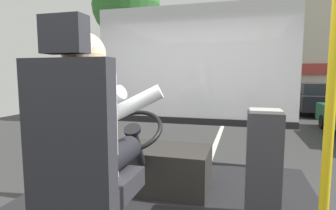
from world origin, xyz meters
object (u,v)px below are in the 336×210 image
(handrail_pole, at_px, (333,65))
(fare_box, at_px, (263,166))
(parked_car_silver, at_px, (287,87))
(parked_car_black, at_px, (316,98))
(driver_seat, at_px, (82,167))
(bus_driver, at_px, (91,125))
(parked_car_blue, at_px, (300,91))
(steering_console, at_px, (152,166))

(handrail_pole, distance_m, fare_box, 1.04)
(parked_car_silver, bearing_deg, parked_car_black, -91.60)
(driver_seat, distance_m, parked_car_black, 13.19)
(bus_driver, distance_m, parked_car_silver, 23.32)
(handrail_pole, xyz_separation_m, parked_car_silver, (3.18, 22.87, -1.09))
(fare_box, height_order, parked_car_black, fare_box)
(bus_driver, bearing_deg, parked_car_black, 71.71)
(fare_box, distance_m, parked_car_silver, 22.42)
(parked_car_black, bearing_deg, driver_seat, -108.14)
(handrail_pole, bearing_deg, driver_seat, -174.37)
(driver_seat, bearing_deg, parked_car_blue, 76.08)
(fare_box, bearing_deg, driver_seat, -140.04)
(driver_seat, distance_m, handrail_pole, 1.33)
(steering_console, bearing_deg, fare_box, -18.60)
(driver_seat, height_order, parked_car_black, driver_seat)
(parked_car_black, xyz_separation_m, parked_car_silver, (0.29, 10.47, 0.02))
(parked_car_black, distance_m, parked_car_blue, 5.20)
(parked_car_blue, distance_m, parked_car_silver, 5.28)
(bus_driver, distance_m, parked_car_blue, 18.16)
(bus_driver, relative_size, parked_car_black, 0.19)
(parked_car_black, bearing_deg, fare_box, -104.89)
(driver_seat, height_order, fare_box, driver_seat)
(driver_seat, relative_size, steering_console, 1.25)
(handrail_pole, bearing_deg, parked_car_black, 76.88)
(bus_driver, bearing_deg, handrail_pole, 0.55)
(handrail_pole, distance_m, parked_car_blue, 17.91)
(driver_seat, xyz_separation_m, parked_car_blue, (4.39, 17.71, -0.56))
(steering_console, xyz_separation_m, parked_car_silver, (4.39, 21.83, -0.16))
(steering_console, height_order, handrail_pole, handrail_pole)
(handrail_pole, distance_m, parked_car_black, 12.78)
(parked_car_black, distance_m, parked_car_silver, 10.48)
(driver_seat, xyz_separation_m, steering_console, (-0.00, 1.17, -0.38))
(bus_driver, bearing_deg, parked_car_blue, 76.00)
(driver_seat, distance_m, steering_console, 1.23)
(bus_driver, distance_m, parked_car_black, 13.09)
(steering_console, distance_m, fare_box, 1.07)
(driver_seat, bearing_deg, handrail_pole, 5.63)
(fare_box, relative_size, parked_car_blue, 0.19)
(driver_seat, distance_m, parked_car_blue, 18.26)
(handrail_pole, bearing_deg, parked_car_silver, 82.08)
(driver_seat, xyz_separation_m, handrail_pole, (1.21, 0.12, 0.54))
(steering_console, relative_size, parked_car_silver, 0.29)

